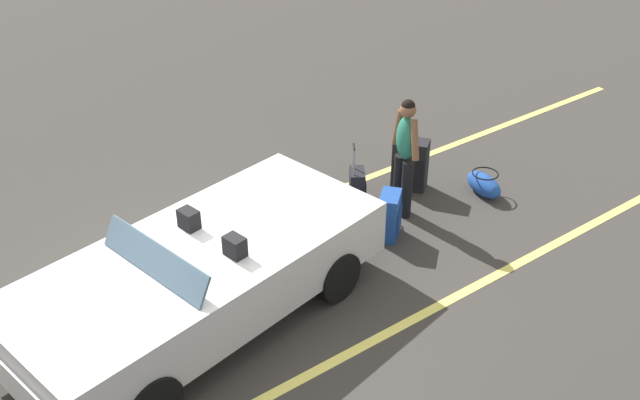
{
  "coord_description": "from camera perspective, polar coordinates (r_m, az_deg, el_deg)",
  "views": [
    {
      "loc": [
        2.6,
        5.7,
        5.35
      ],
      "look_at": [
        -1.78,
        -0.27,
        0.75
      ],
      "focal_mm": 40.96,
      "sensor_mm": 36.0,
      "label": 1
    }
  ],
  "objects": [
    {
      "name": "ground_plane",
      "position": [
        8.23,
        -9.02,
        -9.15
      ],
      "size": [
        80.0,
        80.0,
        0.0
      ],
      "primitive_type": "plane",
      "color": "#383533"
    },
    {
      "name": "suitcase_small_carryon",
      "position": [
        9.96,
        2.92,
        1.04
      ],
      "size": [
        0.36,
        0.39,
        0.88
      ],
      "rotation": [
        0.0,
        0.0,
        2.53
      ],
      "color": "black",
      "rests_on": "ground_plane"
    },
    {
      "name": "lot_line_near",
      "position": [
        9.2,
        -12.98,
        -4.63
      ],
      "size": [
        18.0,
        0.12,
        0.01
      ],
      "primitive_type": "cube",
      "color": "#EAE066",
      "rests_on": "ground_plane"
    },
    {
      "name": "traveler_person",
      "position": [
        9.47,
        6.66,
        3.8
      ],
      "size": [
        0.28,
        0.61,
        1.65
      ],
      "rotation": [
        0.0,
        0.0,
        -0.19
      ],
      "color": "black",
      "rests_on": "ground_plane"
    },
    {
      "name": "convertible_car",
      "position": [
        7.77,
        -10.57,
        -6.58
      ],
      "size": [
        4.39,
        2.52,
        1.24
      ],
      "rotation": [
        0.0,
        0.0,
        0.19
      ],
      "color": "silver",
      "rests_on": "ground_plane"
    },
    {
      "name": "duffel_bag",
      "position": [
        10.45,
        12.68,
        1.22
      ],
      "size": [
        0.42,
        0.68,
        0.34
      ],
      "rotation": [
        0.0,
        0.0,
        1.42
      ],
      "color": "#1E479E",
      "rests_on": "ground_plane"
    },
    {
      "name": "suitcase_large_black",
      "position": [
        10.34,
        7.05,
        2.78
      ],
      "size": [
        0.51,
        0.55,
        0.74
      ],
      "rotation": [
        0.0,
        0.0,
        0.62
      ],
      "color": "black",
      "rests_on": "ground_plane"
    },
    {
      "name": "lot_line_mid",
      "position": [
        7.35,
        -3.74,
        -14.92
      ],
      "size": [
        18.0,
        0.12,
        0.01
      ],
      "primitive_type": "cube",
      "color": "#EAE066",
      "rests_on": "ground_plane"
    },
    {
      "name": "suitcase_medium_bright",
      "position": [
        9.27,
        5.45,
        -1.24
      ],
      "size": [
        0.46,
        0.44,
        0.62
      ],
      "rotation": [
        0.0,
        0.0,
        2.27
      ],
      "color": "#1E479E",
      "rests_on": "ground_plane"
    }
  ]
}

